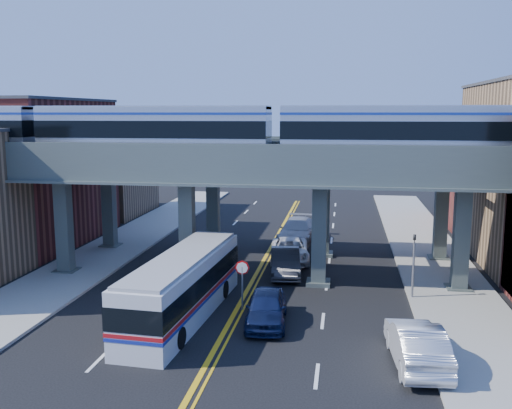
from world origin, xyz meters
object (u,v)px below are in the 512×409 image
Objects in this scene: transit_train at (154,130)px; traffic_signal at (414,259)px; car_parked_curb at (417,344)px; transit_bus at (183,287)px; car_lane_a at (266,308)px; stop_sign at (242,277)px; car_lane_b at (285,262)px; car_lane_c at (290,250)px; car_lane_d at (297,231)px.

transit_train reaches higher than traffic_signal.
car_parked_curb is (-0.77, -8.34, -1.42)m from traffic_signal.
transit_bus is 2.21× the size of car_parked_curb.
transit_train is at bearing 134.35° from car_lane_a.
traffic_signal is (8.90, 3.00, 0.54)m from stop_sign.
car_lane_b is (4.27, 8.18, -0.72)m from transit_bus.
stop_sign is 9.41m from traffic_signal.
traffic_signal is at bearing -33.98° from car_lane_b.
car_lane_c is 16.81m from car_parked_curb.
traffic_signal is 0.76× the size of car_parked_curb.
traffic_signal is 10.38m from car_lane_c.
transit_bus reaches higher than car_lane_b.
stop_sign is at bearing -37.88° from car_parked_curb.
stop_sign is 2.52m from car_lane_a.
car_lane_a is (4.24, -0.31, -0.74)m from transit_bus.
transit_train is at bearing 141.22° from stop_sign.
transit_train is 12.46m from car_lane_c.
transit_train is at bearing -152.78° from car_lane_c.
traffic_signal reaches higher than car_lane_c.
traffic_signal is 0.74× the size of car_lane_c.
car_lane_b is at bearing 77.09° from stop_sign.
transit_bus reaches higher than car_parked_curb.
transit_bus is at bearing -116.38° from car_lane_c.
car_parked_curb is at bearing -68.56° from car_lane_b.
car_lane_c is (7.72, 5.11, -8.34)m from transit_train.
car_lane_d is at bearing 119.50° from traffic_signal.
car_lane_d reaches higher than car_parked_curb.
transit_bus is 12.37m from car_lane_c.
car_lane_d reaches higher than car_lane_c.
stop_sign is at bearing -110.20° from car_lane_b.
transit_bus is (-11.64, -4.48, -0.75)m from traffic_signal.
transit_bus is at bearing -151.65° from stop_sign.
transit_train is 10.85m from stop_sign.
traffic_signal reaches higher than car_lane_d.
car_parked_curb is (6.63, -21.42, -0.03)m from car_lane_d.
car_lane_d is at bearing 85.65° from car_lane_a.
transit_train reaches higher than car_lane_b.
stop_sign reaches higher than car_lane_a.
car_lane_a is (1.50, -1.78, -0.95)m from stop_sign.
stop_sign is 0.49× the size of car_parked_curb.
car_lane_a is 0.88× the size of car_parked_curb.
car_lane_a is (-7.40, -4.78, -1.49)m from traffic_signal.
car_lane_c is (-0.04, 3.41, -0.07)m from car_lane_b.
car_lane_d is 1.18× the size of car_parked_curb.
car_lane_c is (1.50, 10.11, -0.99)m from stop_sign.
stop_sign is 0.22× the size of transit_bus.
transit_bus is at bearing -24.15° from car_parked_curb.
stop_sign is 6.94m from car_lane_b.
stop_sign is 10.27m from car_lane_c.
car_lane_b is 3.41m from car_lane_c.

